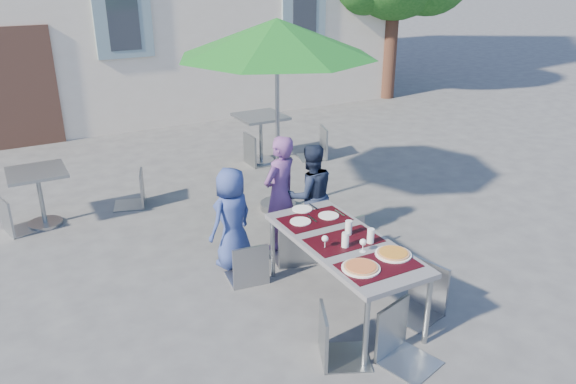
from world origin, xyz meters
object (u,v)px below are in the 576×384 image
child_2 (310,195)px  chair_1 (295,214)px  dining_table (344,246)px  cafe_table_0 (39,188)px  chair_3 (336,306)px  bg_chair_l_0 (9,193)px  cafe_table_1 (261,128)px  bg_chair_l_1 (255,130)px  pizza_near_left (361,267)px  child_0 (232,218)px  bg_chair_r_1 (318,124)px  chair_2 (346,212)px  pizza_near_right (393,253)px  chair_0 (248,239)px  chair_4 (425,261)px  child_1 (280,193)px  chair_5 (404,303)px  bg_chair_r_0 (133,169)px  patio_umbrella (277,39)px

child_2 → chair_1: child_2 is taller
dining_table → cafe_table_0: (-2.41, 3.49, -0.17)m
chair_3 → bg_chair_l_0: (-2.25, 4.09, -0.01)m
cafe_table_1 → bg_chair_l_1: 0.15m
dining_table → chair_1: bearing=88.5°
pizza_near_left → child_0: (-0.45, 1.84, -0.18)m
cafe_table_0 → bg_chair_r_1: size_ratio=0.74×
chair_2 → pizza_near_right: bearing=-107.0°
pizza_near_right → chair_0: chair_0 is taller
dining_table → chair_4: (0.64, -0.46, -0.11)m
child_0 → child_1: (0.68, 0.12, 0.12)m
bg_chair_l_1 → cafe_table_1: bearing=24.9°
pizza_near_left → chair_1: 1.56m
bg_chair_r_1 → chair_1: bearing=-125.4°
chair_3 → cafe_table_0: chair_3 is taller
child_2 → cafe_table_1: (0.81, 3.02, -0.03)m
pizza_near_left → chair_3: (-0.34, -0.13, -0.22)m
chair_4 → chair_5: bearing=-144.0°
dining_table → chair_4: bearing=-35.5°
child_1 → bg_chair_r_0: size_ratio=1.49×
pizza_near_left → chair_0: size_ratio=0.38×
chair_3 → bg_chair_l_0: bearing=118.8°
bg_chair_r_0 → chair_1: bearing=-64.8°
dining_table → patio_umbrella: bearing=77.2°
chair_4 → cafe_table_0: size_ratio=1.29×
child_1 → pizza_near_left: bearing=59.8°
chair_0 → chair_3: 1.53m
bg_chair_r_1 → chair_2: bearing=-116.2°
bg_chair_l_0 → bg_chair_r_0: 1.60m
cafe_table_0 → pizza_near_left: bearing=-60.9°
patio_umbrella → cafe_table_0: patio_umbrella is taller
pizza_near_right → bg_chair_r_0: bearing=109.3°
dining_table → child_0: (-0.62, 1.32, -0.11)m
cafe_table_1 → chair_1: bearing=-109.8°
bg_chair_r_0 → cafe_table_1: size_ratio=1.14×
chair_1 → bg_chair_r_1: 3.80m
chair_4 → bg_chair_l_0: bearing=131.2°
child_0 → chair_2: bearing=141.4°
child_2 → chair_1: bearing=48.2°
chair_0 → chair_5: bearing=-70.6°
child_0 → cafe_table_1: (1.86, 3.06, 0.02)m
child_2 → bg_chair_l_0: size_ratio=1.38×
child_1 → cafe_table_0: (-2.47, 2.05, -0.18)m
chair_1 → cafe_table_1: 3.57m
bg_chair_l_0 → chair_5: bearing=-57.7°
child_1 → chair_3: (-0.57, -2.09, -0.16)m
pizza_near_left → chair_4: size_ratio=0.35×
bg_chair_l_1 → pizza_near_left: bearing=-104.7°
chair_2 → patio_umbrella: size_ratio=0.35×
dining_table → child_2: (0.43, 1.36, -0.05)m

